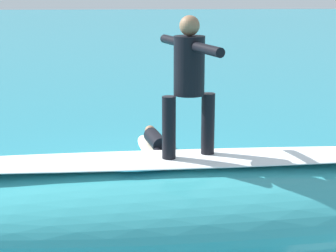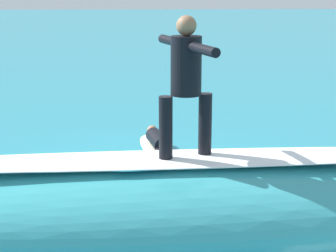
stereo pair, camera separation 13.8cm
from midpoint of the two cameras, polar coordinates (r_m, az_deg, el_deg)
name	(u,v)px [view 1 (the left image)]	position (r m, az deg, el deg)	size (l,w,h in m)	color
ground_plane	(145,186)	(9.75, -2.69, -5.93)	(120.00, 120.00, 0.00)	teal
wave_crest	(171,212)	(7.09, -0.30, -8.42)	(9.66, 2.15, 1.25)	teal
wave_foam_lip	(171,159)	(6.87, -0.31, -3.30)	(8.21, 0.75, 0.08)	white
surfboard_riding	(188,159)	(6.89, 1.44, -3.30)	(2.06, 0.54, 0.07)	#33B2D1
surfer_riding	(189,76)	(6.66, 1.49, 4.89)	(0.63, 1.52, 1.65)	black
surfboard_paddling	(156,150)	(11.59, -1.54, -2.38)	(2.39, 0.56, 0.10)	#EAE5C6
surfer_paddling	(157,143)	(11.41, -1.39, -1.65)	(0.62, 1.81, 0.33)	black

